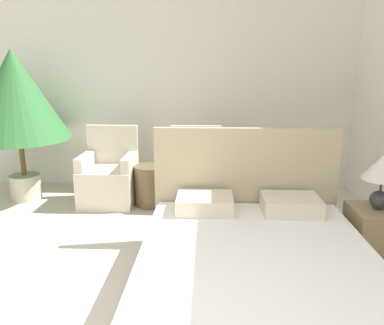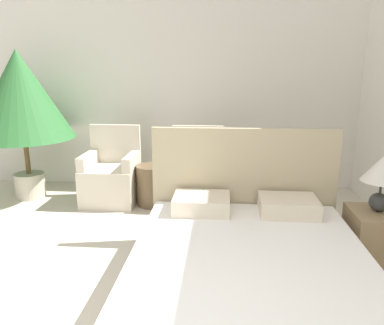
# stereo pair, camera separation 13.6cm
# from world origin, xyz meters

# --- Properties ---
(wall_back) EXTENTS (10.00, 0.06, 2.90)m
(wall_back) POSITION_xyz_m (0.00, 3.94, 1.45)
(wall_back) COLOR white
(wall_back) RESTS_ON ground_plane
(bed) EXTENTS (1.67, 2.03, 1.11)m
(bed) POSITION_xyz_m (0.90, 1.20, 0.24)
(bed) COLOR brown
(bed) RESTS_ON ground_plane
(armchair_near_window_left) EXTENTS (0.64, 0.62, 0.93)m
(armchair_near_window_left) POSITION_xyz_m (-0.66, 3.15, 0.29)
(armchair_near_window_left) COLOR beige
(armchair_near_window_left) RESTS_ON ground_plane
(armchair_near_window_right) EXTENTS (0.64, 0.62, 0.93)m
(armchair_near_window_right) POSITION_xyz_m (0.40, 3.15, 0.29)
(armchair_near_window_right) COLOR beige
(armchair_near_window_right) RESTS_ON ground_plane
(potted_palm) EXTENTS (1.24, 1.24, 1.85)m
(potted_palm) POSITION_xyz_m (-1.76, 3.23, 1.28)
(potted_palm) COLOR beige
(potted_palm) RESTS_ON ground_plane
(nightstand) EXTENTS (0.41, 0.46, 0.46)m
(nightstand) POSITION_xyz_m (2.00, 1.85, 0.23)
(nightstand) COLOR #937A56
(nightstand) RESTS_ON ground_plane
(table_lamp) EXTENTS (0.34, 0.34, 0.48)m
(table_lamp) POSITION_xyz_m (2.01, 1.87, 0.80)
(table_lamp) COLOR #333333
(table_lamp) RESTS_ON nightstand
(side_table) EXTENTS (0.40, 0.40, 0.49)m
(side_table) POSITION_xyz_m (-0.13, 3.10, 0.25)
(side_table) COLOR brown
(side_table) RESTS_ON ground_plane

